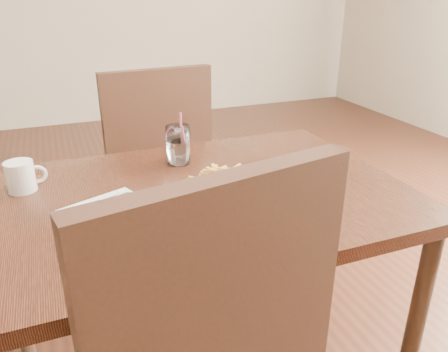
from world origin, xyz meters
name	(u,v)px	position (x,y,z in m)	size (l,w,h in m)	color
table	(194,217)	(0.00, 0.00, 0.67)	(1.20, 0.80, 0.75)	black
chair_far	(154,161)	(0.06, 0.76, 0.56)	(0.48, 0.48, 0.99)	black
fries_plate	(224,196)	(0.06, -0.07, 0.76)	(0.33, 0.30, 0.02)	white
loaded_fries	(224,181)	(0.06, -0.07, 0.81)	(0.27, 0.23, 0.07)	gold
napkin	(104,208)	(-0.24, -0.02, 0.76)	(0.20, 0.13, 0.01)	silver
cutlery	(104,205)	(-0.24, -0.01, 0.76)	(0.17, 0.15, 0.01)	silver
water_glass	(178,147)	(0.03, 0.23, 0.81)	(0.08, 0.08, 0.17)	white
coffee_mug	(21,176)	(-0.44, 0.19, 0.79)	(0.11, 0.08, 0.09)	white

